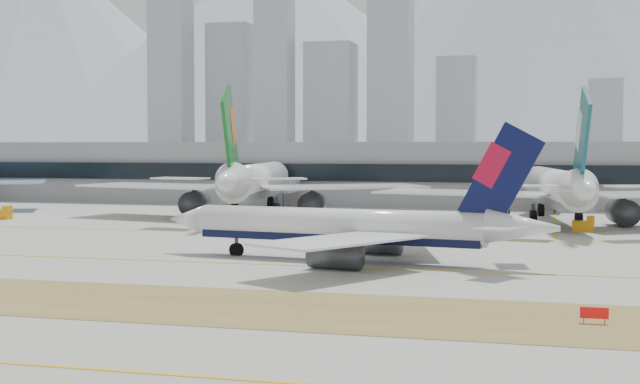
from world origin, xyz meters
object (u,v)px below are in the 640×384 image
(taxiing_airliner, at_px, (352,228))
(terminal, at_px, (408,172))
(widebody_cathay, at_px, (557,190))
(widebody_eva, at_px, (254,183))

(taxiing_airliner, height_order, terminal, taxiing_airliner)
(terminal, bearing_deg, widebody_cathay, -57.17)
(widebody_cathay, bearing_deg, taxiing_airliner, 148.76)
(widebody_eva, relative_size, terminal, 0.25)
(widebody_cathay, xyz_separation_m, terminal, (-35.94, 55.70, 1.26))
(taxiing_airliner, distance_m, widebody_cathay, 63.67)
(taxiing_airliner, relative_size, terminal, 0.18)
(widebody_cathay, bearing_deg, terminal, 24.11)
(taxiing_airliner, height_order, widebody_cathay, widebody_cathay)
(widebody_eva, bearing_deg, terminal, -33.08)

